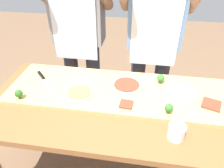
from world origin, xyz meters
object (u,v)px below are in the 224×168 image
at_px(broccoli_floret_back_mid, 169,108).
at_px(broccoli_floret_back_left, 19,94).
at_px(prep_table, 124,116).
at_px(pizza_whole_pesto_green, 79,93).
at_px(flour_cup, 176,132).
at_px(cook_left, 78,30).
at_px(pizza_slice_far_right, 211,104).
at_px(pizza_whole_cheese_artichoke, 181,94).
at_px(pizza_slice_far_left, 126,104).
at_px(broccoli_floret_center_left, 161,78).
at_px(cheese_crumble_c, 149,84).
at_px(cheese_crumble_b, 194,116).
at_px(chefs_knife, 44,79).
at_px(cook_right, 154,34).
at_px(cheese_crumble_a, 88,80).
at_px(pizza_whole_tomato_red, 127,85).

xyz_separation_m(broccoli_floret_back_mid, broccoli_floret_back_left, (-0.91, -0.01, -0.00)).
relative_size(prep_table, broccoli_floret_back_mid, 27.50).
distance_m(pizza_whole_pesto_green, flour_cup, 0.64).
distance_m(prep_table, cook_left, 0.79).
distance_m(pizza_slice_far_right, cook_left, 1.11).
height_order(pizza_whole_cheese_artichoke, cook_left, cook_left).
bearing_deg(flour_cup, pizza_slice_far_right, 49.36).
height_order(prep_table, pizza_slice_far_left, pizza_slice_far_left).
xyz_separation_m(pizza_slice_far_right, broccoli_floret_back_mid, (-0.26, -0.11, 0.03)).
xyz_separation_m(broccoli_floret_center_left, cook_left, (-0.66, 0.33, 0.18)).
height_order(cheese_crumble_c, flour_cup, flour_cup).
bearing_deg(cheese_crumble_b, chefs_knife, 167.37).
bearing_deg(prep_table, pizza_slice_far_right, 4.70).
height_order(pizza_slice_far_right, cook_right, cook_right).
height_order(broccoli_floret_back_mid, cook_left, cook_left).
height_order(pizza_whole_pesto_green, cheese_crumble_a, same).
bearing_deg(pizza_slice_far_right, pizza_whole_cheese_artichoke, 156.06).
relative_size(pizza_whole_tomato_red, flour_cup, 2.32).
relative_size(prep_table, cheese_crumble_b, 122.56).
xyz_separation_m(pizza_slice_far_left, cheese_crumble_b, (0.39, -0.04, 0.00)).
height_order(chefs_knife, pizza_whole_tomato_red, same).
xyz_separation_m(chefs_knife, broccoli_floret_center_left, (0.81, 0.09, 0.03)).
distance_m(pizza_whole_tomato_red, flour_cup, 0.48).
relative_size(pizza_whole_pesto_green, pizza_slice_far_left, 2.41).
bearing_deg(pizza_whole_pesto_green, pizza_slice_far_left, -11.86).
bearing_deg(pizza_slice_far_right, cook_right, 124.74).
bearing_deg(pizza_whole_cheese_artichoke, broccoli_floret_center_left, 138.71).
relative_size(pizza_slice_far_right, cook_right, 0.06).
bearing_deg(cheese_crumble_a, pizza_whole_cheese_artichoke, -5.64).
relative_size(chefs_knife, cook_right, 0.14).
bearing_deg(broccoli_floret_back_mid, chefs_knife, 165.89).
xyz_separation_m(pizza_slice_far_right, broccoli_floret_back_left, (-1.17, -0.12, 0.03)).
bearing_deg(pizza_whole_tomato_red, broccoli_floret_back_left, -159.72).
distance_m(pizza_whole_pesto_green, cook_left, 0.59).
relative_size(prep_table, pizza_whole_pesto_green, 9.41).
relative_size(pizza_whole_pesto_green, cheese_crumble_a, 11.89).
distance_m(broccoli_floret_center_left, cook_left, 0.76).
bearing_deg(chefs_knife, prep_table, -13.70).
bearing_deg(pizza_slice_far_right, broccoli_floret_back_left, -174.10).
bearing_deg(broccoli_floret_back_left, cheese_crumble_a, 34.87).
height_order(broccoli_floret_back_left, flour_cup, broccoli_floret_back_left).
bearing_deg(pizza_slice_far_right, cheese_crumble_a, 170.26).
relative_size(prep_table, cheese_crumble_a, 111.89).
distance_m(chefs_knife, pizza_whole_pesto_green, 0.31).
relative_size(pizza_whole_cheese_artichoke, cheese_crumble_a, 12.48).
relative_size(pizza_slice_far_right, broccoli_floret_back_mid, 1.67).
height_order(broccoli_floret_center_left, cook_left, cook_left).
distance_m(cheese_crumble_a, cook_left, 0.47).
bearing_deg(pizza_whole_cheese_artichoke, cheese_crumble_b, -75.30).
xyz_separation_m(pizza_whole_pesto_green, cook_left, (-0.14, 0.53, 0.21)).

